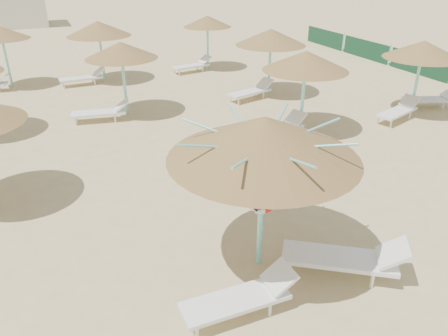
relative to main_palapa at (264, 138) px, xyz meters
name	(u,v)px	position (x,y,z in m)	size (l,w,h in m)	color
ground	(262,262)	(0.06, -0.01, -2.66)	(120.00, 120.00, 0.00)	tan
main_palapa	(264,138)	(0.00, 0.00, 0.00)	(3.41, 3.41, 3.06)	#7EDAD9
lounger_main_a	(243,297)	(-0.87, -1.09, -2.32)	(1.98, 0.60, 0.72)	white
lounger_main_b	(347,257)	(1.36, -0.96, -2.27)	(2.26, 1.84, 0.82)	white
palapa_field	(170,48)	(1.28, 9.86, -0.34)	(19.37, 13.50, 2.72)	#7EDAD9
windbreak_fence	(420,65)	(14.06, 9.95, -2.16)	(0.08, 19.84, 1.10)	#1C542B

